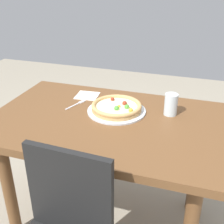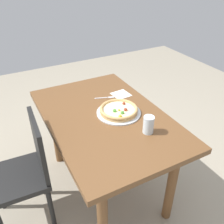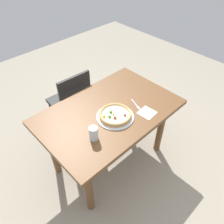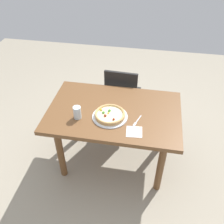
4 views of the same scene
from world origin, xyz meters
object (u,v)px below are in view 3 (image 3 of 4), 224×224
Objects in this scene: dining_table at (109,119)px; fork at (136,105)px; chair_near at (72,101)px; napkin at (147,113)px; pizza at (115,115)px; drinking_glass at (94,133)px; plate at (115,117)px.

fork reaches higher than dining_table.
chair_near reaches higher than napkin.
pizza is 0.30m from drinking_glass.
plate is 0.30m from napkin.
pizza is at bearing 77.86° from dining_table.
dining_table is 0.37m from napkin.
napkin reaches higher than dining_table.
drinking_glass is at bearing 27.14° from dining_table.
pizza is at bearing -75.53° from fork.
dining_table is at bearing -152.86° from drinking_glass.
chair_near is at bearing -91.40° from plate.
dining_table is 1.47× the size of chair_near.
pizza reaches higher than napkin.
drinking_glass reaches higher than napkin.
pizza is (0.00, 0.00, 0.03)m from plate.
plate is at bearing -168.55° from drinking_glass.
plate is 1.17× the size of pizza.
plate reaches higher than napkin.
drinking_glass is (0.55, 0.04, 0.06)m from fork.
fork is (-0.26, 0.02, -0.00)m from plate.
plate is at bearing -179.87° from pizza.
fork is at bearing 151.82° from dining_table.
drinking_glass is (0.30, 0.06, 0.03)m from pizza.
fork is 0.14m from napkin.
drinking_glass reaches higher than dining_table.
drinking_glass is (0.32, 0.16, 0.17)m from dining_table.
chair_near is 6.28× the size of napkin.
chair_near is 3.05× the size of pizza.
plate is 2.40× the size of napkin.
fork is (-0.24, 0.76, 0.27)m from chair_near.
plate reaches higher than dining_table.
pizza is at bearing -168.52° from drinking_glass.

